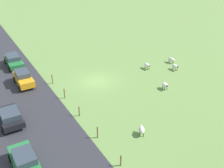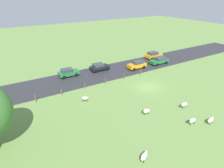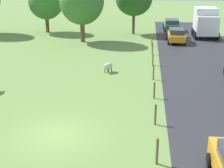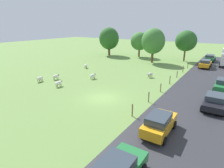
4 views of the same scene
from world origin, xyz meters
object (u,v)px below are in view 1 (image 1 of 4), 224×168
(sheep_2, at_px, (171,60))
(car_6, at_px, (14,60))
(car_3, at_px, (23,78))
(sheep_0, at_px, (147,65))
(sheep_4, at_px, (142,130))
(car_1, at_px, (24,160))
(sheep_1, at_px, (165,85))
(car_0, at_px, (10,117))
(sheep_5, at_px, (175,66))

(sheep_2, xyz_separation_m, car_6, (19.84, -10.19, 0.35))
(sheep_2, bearing_deg, car_3, -11.15)
(sheep_0, distance_m, sheep_4, 14.50)
(sheep_4, xyz_separation_m, car_6, (6.61, -21.47, 0.33))
(car_1, bearing_deg, sheep_1, -165.71)
(sheep_0, relative_size, sheep_4, 1.14)
(car_0, bearing_deg, sheep_1, 173.21)
(sheep_1, relative_size, sheep_5, 0.93)
(sheep_0, xyz_separation_m, car_3, (15.85, -3.87, 0.38))
(sheep_0, bearing_deg, car_0, 10.67)
(sheep_1, xyz_separation_m, car_0, (17.52, -2.09, 0.32))
(car_1, relative_size, car_3, 0.95)
(car_1, bearing_deg, sheep_5, -160.35)
(sheep_2, bearing_deg, car_1, 23.22)
(sheep_1, height_order, car_3, car_3)
(sheep_5, distance_m, car_0, 22.22)
(car_0, bearing_deg, sheep_2, -171.44)
(sheep_5, height_order, car_1, car_1)
(sheep_0, relative_size, sheep_5, 1.00)
(sheep_2, xyz_separation_m, sheep_5, (1.13, 2.11, 0.02))
(sheep_1, height_order, car_1, car_1)
(sheep_1, xyz_separation_m, sheep_5, (-4.65, -3.49, 0.00))
(sheep_2, distance_m, car_6, 22.30)
(car_6, bearing_deg, sheep_1, 131.67)
(sheep_2, height_order, car_3, car_3)
(sheep_0, distance_m, car_3, 16.32)
(car_1, distance_m, car_3, 14.54)
(sheep_4, height_order, car_0, car_0)
(sheep_2, xyz_separation_m, car_3, (20.08, -3.96, 0.41))
(car_3, bearing_deg, sheep_1, 146.23)
(sheep_2, distance_m, car_0, 23.57)
(sheep_1, distance_m, sheep_4, 9.37)
(sheep_0, relative_size, car_1, 0.33)
(sheep_4, relative_size, sheep_5, 0.88)
(sheep_5, xyz_separation_m, car_3, (18.94, -6.06, 0.39))
(sheep_0, distance_m, sheep_2, 4.23)
(car_0, distance_m, car_6, 14.13)
(sheep_4, relative_size, car_6, 0.24)
(car_0, bearing_deg, sheep_4, 142.36)
(sheep_1, height_order, car_6, car_6)
(sheep_5, xyz_separation_m, car_0, (22.17, 1.40, 0.32))
(sheep_5, distance_m, car_1, 23.90)
(car_6, bearing_deg, car_1, 79.40)
(car_1, bearing_deg, sheep_0, -152.21)
(sheep_0, height_order, sheep_5, sheep_0)
(sheep_2, height_order, car_6, car_6)
(sheep_1, distance_m, sheep_2, 8.05)
(sheep_1, height_order, sheep_4, same)
(sheep_2, bearing_deg, sheep_4, 40.47)
(sheep_4, height_order, car_6, car_6)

